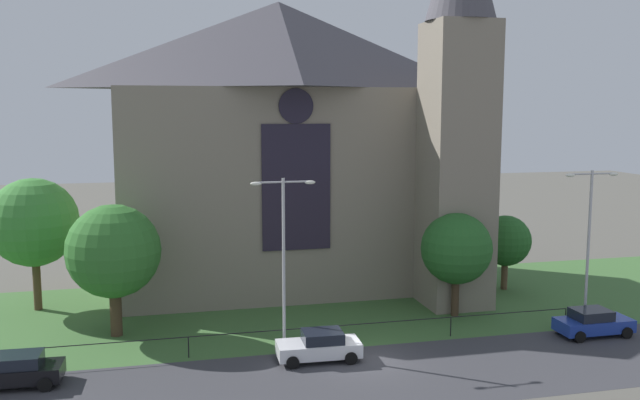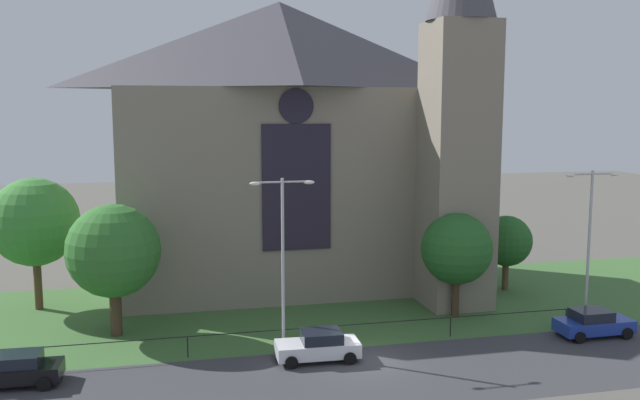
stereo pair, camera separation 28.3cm
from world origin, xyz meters
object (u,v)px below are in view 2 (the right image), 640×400
object	(u,v)px
parked_car_black	(15,370)
parked_car_white	(318,346)
tree_right_near	(457,249)
church_building	(293,142)
tree_left_near	(113,251)
streetlamp_near	(283,244)
tree_left_far	(35,222)
streetlamp_far	(590,230)
tree_right_far	(507,241)
parked_car_blue	(593,323)

from	to	relation	value
parked_car_black	parked_car_white	xyz separation A→B (m)	(14.31, -0.02, 0.00)
tree_right_near	church_building	bearing A→B (deg)	130.45
tree_left_near	streetlamp_near	world-z (taller)	streetlamp_near
tree_left_far	streetlamp_far	distance (m)	33.55
streetlamp_far	tree_right_far	bearing A→B (deg)	93.76
parked_car_black	tree_left_near	bearing A→B (deg)	-120.89
streetlamp_near	parked_car_blue	world-z (taller)	streetlamp_near
streetlamp_near	parked_car_blue	xyz separation A→B (m)	(17.31, -1.59, -4.98)
tree_left_near	streetlamp_near	distance (m)	9.89
tree_right_near	streetlamp_far	bearing A→B (deg)	-28.93
church_building	parked_car_blue	distance (m)	22.74
tree_right_far	streetlamp_near	distance (m)	19.44
tree_left_far	parked_car_black	bearing A→B (deg)	-85.21
tree_right_far	tree_right_near	world-z (taller)	tree_right_near
streetlamp_near	tree_right_near	bearing A→B (deg)	17.75
streetlamp_near	parked_car_black	size ratio (longest dim) A/B	2.14
parked_car_white	tree_right_far	bearing A→B (deg)	-144.96
church_building	tree_left_near	world-z (taller)	church_building
tree_left_far	tree_left_near	bearing A→B (deg)	-50.88
tree_left_near	streetlamp_near	xyz separation A→B (m)	(8.74, -4.54, 0.92)
tree_left_near	tree_right_near	bearing A→B (deg)	-2.63
tree_right_far	parked_car_black	size ratio (longest dim) A/B	1.23
church_building	tree_left_near	bearing A→B (deg)	-143.23
church_building	streetlamp_near	world-z (taller)	church_building
streetlamp_far	parked_car_blue	size ratio (longest dim) A/B	2.18
tree_left_near	streetlamp_far	world-z (taller)	streetlamp_far
streetlamp_near	tree_right_far	bearing A→B (deg)	26.31
streetlamp_near	parked_car_white	world-z (taller)	streetlamp_near
tree_right_far	tree_left_near	size ratio (longest dim) A/B	0.71
tree_right_near	tree_left_near	bearing A→B (deg)	177.37
church_building	parked_car_black	world-z (taller)	church_building
tree_left_far	tree_right_near	xyz separation A→B (m)	(25.19, -7.24, -1.40)
streetlamp_near	parked_car_white	bearing A→B (deg)	-49.59
tree_right_far	tree_left_far	xyz separation A→B (m)	(-31.18, 2.30, 2.14)
parked_car_black	tree_right_far	bearing A→B (deg)	-158.99
tree_right_far	streetlamp_near	size ratio (longest dim) A/B	0.57
parked_car_black	parked_car_white	bearing A→B (deg)	-177.92
parked_car_white	parked_car_blue	distance (m)	15.82
parked_car_white	parked_car_black	bearing A→B (deg)	1.87
parked_car_blue	tree_right_near	bearing A→B (deg)	138.70
tree_right_far	streetlamp_near	bearing A→B (deg)	-153.69
church_building	streetlamp_far	bearing A→B (deg)	-41.95
church_building	parked_car_blue	xyz separation A→B (m)	(14.28, -14.92, -9.53)
streetlamp_far	parked_car_blue	distance (m)	5.27
tree_right_far	tree_left_far	world-z (taller)	tree_left_far
tree_left_far	tree_left_near	size ratio (longest dim) A/B	1.13
tree_right_near	parked_car_black	xyz separation A→B (m)	(-24.13, -5.36, -3.45)
streetlamp_near	streetlamp_far	world-z (taller)	streetlamp_far
church_building	parked_car_white	distance (m)	17.91
tree_right_near	parked_car_blue	size ratio (longest dim) A/B	1.52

